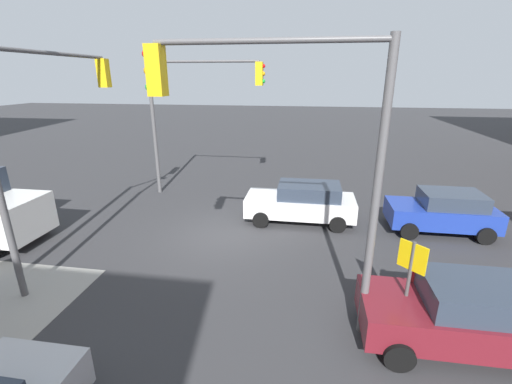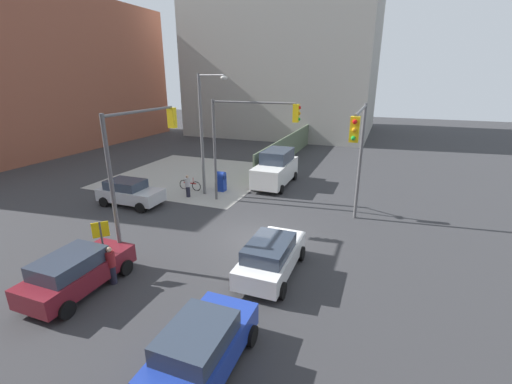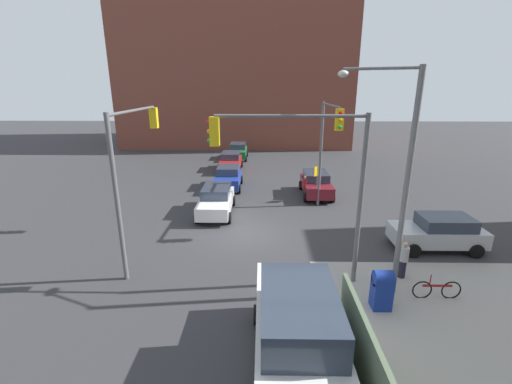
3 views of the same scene
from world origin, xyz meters
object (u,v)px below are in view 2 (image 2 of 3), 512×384
Objects in this scene: street_lamp_corner at (205,127)px; mailbox_blue at (221,181)px; smokestack at (125,81)px; van_white_delivery at (276,168)px; bicycle_leaning_on_fence at (190,185)px; pedestrian_waiting at (188,186)px; traffic_signal_ne_corner at (245,132)px; sedan_silver at (130,192)px; coupe_white at (271,256)px; hatchback_maroon at (77,271)px; traffic_signal_se_corner at (359,146)px; hatchback_blue at (202,346)px; pedestrian_crossing at (111,265)px; traffic_signal_nw_corner at (139,153)px.

street_lamp_corner is 5.59× the size of mailbox_blue.
smokestack reaches higher than mailbox_blue.
van_white_delivery is 3.09× the size of bicycle_leaning_on_fence.
pedestrian_waiting reaches higher than bicycle_leaning_on_fence.
traffic_signal_ne_corner is 5.00m from mailbox_blue.
street_lamp_corner is 4.57× the size of bicycle_leaning_on_fence.
van_white_delivery is (7.46, -7.35, 0.44)m from sedan_silver.
coupe_white reaches higher than mailbox_blue.
hatchback_maroon reaches higher than mailbox_blue.
pedestrian_waiting is (1.84, 11.00, -3.84)m from traffic_signal_se_corner.
bicycle_leaning_on_fence is at bearing 11.69° from hatchback_maroon.
smokestack is 3.77× the size of hatchback_blue.
coupe_white is at bearing -112.25° from sedan_silver.
mailbox_blue is 0.35× the size of sedan_silver.
traffic_signal_se_corner reaches higher than mailbox_blue.
hatchback_maroon is 11.00m from pedestrian_waiting.
sedan_silver reaches higher than pedestrian_crossing.
street_lamp_corner is at bearing 158.10° from mailbox_blue.
coupe_white is at bearing -92.48° from traffic_signal_nw_corner.
van_white_delivery is (-17.22, -28.20, -5.96)m from smokestack.
coupe_white is at bearing -2.11° from hatchback_blue.
sedan_silver is 0.76× the size of van_white_delivery.
sedan_silver is (4.23, 4.65, -3.75)m from traffic_signal_nw_corner.
smokestack is 35.29m from traffic_signal_ne_corner.
sedan_silver is 9.37m from hatchback_maroon.
traffic_signal_ne_corner reaches higher than bicycle_leaning_on_fence.
traffic_signal_ne_corner reaches higher than coupe_white.
smokestack is at bearing 40.19° from sedan_silver.
traffic_signal_ne_corner is (7.14, -2.16, 0.04)m from traffic_signal_nw_corner.
traffic_signal_se_corner is 1.69× the size of hatchback_blue.
smokestack is 38.64m from traffic_signal_nw_corner.
pedestrian_waiting is (12.48, 8.15, -0.05)m from hatchback_blue.
hatchback_maroon is 2.77× the size of pedestrian_waiting.
street_lamp_corner is 1.81× the size of coupe_white.
traffic_signal_nw_corner is 9.65m from mailbox_blue.
hatchback_blue is at bearing -155.34° from mailbox_blue.
traffic_signal_ne_corner is at bearing -128.20° from smokestack.
van_white_delivery is (6.68, 6.30, -3.36)m from traffic_signal_se_corner.
sedan_silver is at bearing 135.41° from van_white_delivery.
hatchback_blue is at bearing -162.65° from traffic_signal_ne_corner.
bicycle_leaning_on_fence is (1.40, 0.70, -0.45)m from pedestrian_waiting.
traffic_signal_se_corner is 4.55× the size of mailbox_blue.
hatchback_maroon reaches higher than pedestrian_waiting.
mailbox_blue is 0.26× the size of van_white_delivery.
pedestrian_crossing is 11.90m from bicycle_leaning_on_fence.
traffic_signal_ne_corner is at bearing 17.35° from hatchback_blue.
coupe_white reaches higher than bicycle_leaning_on_fence.
street_lamp_corner is 4.13m from pedestrian_waiting.
hatchback_blue is (-10.64, 2.85, -3.80)m from traffic_signal_se_corner.
smokestack reaches higher than van_white_delivery.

